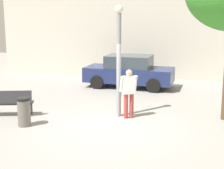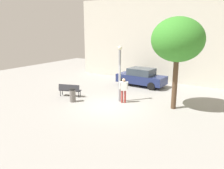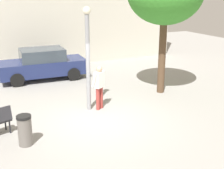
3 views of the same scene
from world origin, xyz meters
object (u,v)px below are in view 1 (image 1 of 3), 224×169
Objects in this scene: person_by_lamppost at (129,90)px; parked_car_navy at (129,71)px; park_bench at (9,101)px; trash_bin at (24,112)px; lamppost at (119,55)px.

person_by_lamppost is 0.39× the size of parked_car_navy.
park_bench is 0.39× the size of parked_car_navy.
person_by_lamppost is at bearing 28.50° from trash_bin.
lamppost is 2.26× the size of park_bench.
person_by_lamppost is 1.00× the size of park_bench.
trash_bin is (-2.65, -1.76, -1.67)m from lamppost.
trash_bin is (-3.03, -1.65, -0.50)m from person_by_lamppost.
trash_bin is (1.02, -0.83, -0.08)m from park_bench.
person_by_lamppost is 5.00m from parked_car_navy.
parked_car_navy is 4.67× the size of trash_bin.
lamppost reaches higher than trash_bin.
lamppost is 5.01m from parked_car_navy.
park_bench is 6.49m from parked_car_navy.
lamppost is 3.60m from trash_bin.
person_by_lamppost reaches higher than trash_bin.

